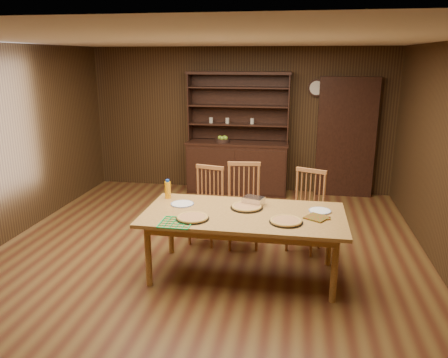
% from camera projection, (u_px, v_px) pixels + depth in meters
% --- Properties ---
extents(floor, '(6.00, 6.00, 0.00)m').
position_uv_depth(floor, '(206.00, 255.00, 5.51)').
color(floor, brown).
rests_on(floor, ground).
extents(room_shell, '(6.00, 6.00, 6.00)m').
position_uv_depth(room_shell, '(205.00, 132.00, 5.08)').
color(room_shell, white).
rests_on(room_shell, floor).
extents(china_hutch, '(1.84, 0.52, 2.17)m').
position_uv_depth(china_hutch, '(237.00, 160.00, 7.96)').
color(china_hutch, black).
rests_on(china_hutch, floor).
extents(doorway, '(1.00, 0.18, 2.10)m').
position_uv_depth(doorway, '(346.00, 138.00, 7.66)').
color(doorway, black).
rests_on(doorway, floor).
extents(wall_clock, '(0.30, 0.05, 0.30)m').
position_uv_depth(wall_clock, '(317.00, 88.00, 7.58)').
color(wall_clock, black).
rests_on(wall_clock, room_shell).
extents(dining_table, '(2.22, 1.11, 0.75)m').
position_uv_depth(dining_table, '(244.00, 219.00, 4.85)').
color(dining_table, '#BA8A40').
rests_on(dining_table, floor).
extents(chair_left, '(0.50, 0.48, 1.03)m').
position_uv_depth(chair_left, '(207.00, 202.00, 5.84)').
color(chair_left, '#A56538').
rests_on(chair_left, floor).
extents(chair_center, '(0.50, 0.48, 1.10)m').
position_uv_depth(chair_center, '(244.00, 202.00, 5.72)').
color(chair_center, '#A56538').
rests_on(chair_center, floor).
extents(chair_right, '(0.55, 0.54, 1.05)m').
position_uv_depth(chair_right, '(307.00, 207.00, 5.60)').
color(chair_right, '#A56538').
rests_on(chair_right, floor).
extents(pizza_left, '(0.36, 0.36, 0.04)m').
position_uv_depth(pizza_left, '(192.00, 218.00, 4.64)').
color(pizza_left, black).
rests_on(pizza_left, dining_table).
extents(pizza_right, '(0.35, 0.35, 0.04)m').
position_uv_depth(pizza_right, '(286.00, 221.00, 4.55)').
color(pizza_right, black).
rests_on(pizza_right, dining_table).
extents(pizza_center, '(0.37, 0.37, 0.04)m').
position_uv_depth(pizza_center, '(247.00, 207.00, 4.98)').
color(pizza_center, black).
rests_on(pizza_center, dining_table).
extents(cooling_rack, '(0.40, 0.40, 0.01)m').
position_uv_depth(cooling_rack, '(176.00, 222.00, 4.53)').
color(cooling_rack, '#0DAF48').
rests_on(cooling_rack, dining_table).
extents(plate_left, '(0.27, 0.27, 0.02)m').
position_uv_depth(plate_left, '(182.00, 204.00, 5.11)').
color(plate_left, white).
rests_on(plate_left, dining_table).
extents(plate_right, '(0.25, 0.25, 0.02)m').
position_uv_depth(plate_right, '(320.00, 211.00, 4.88)').
color(plate_right, white).
rests_on(plate_right, dining_table).
extents(foil_dish, '(0.27, 0.23, 0.09)m').
position_uv_depth(foil_dish, '(253.00, 201.00, 5.09)').
color(foil_dish, white).
rests_on(foil_dish, dining_table).
extents(juice_bottle, '(0.07, 0.07, 0.24)m').
position_uv_depth(juice_bottle, '(168.00, 190.00, 5.32)').
color(juice_bottle, '#FFA20D').
rests_on(juice_bottle, dining_table).
extents(pot_holder_a, '(0.25, 0.25, 0.01)m').
position_uv_depth(pot_holder_a, '(319.00, 217.00, 4.68)').
color(pot_holder_a, '#A11C12').
rests_on(pot_holder_a, dining_table).
extents(pot_holder_b, '(0.30, 0.30, 0.02)m').
position_uv_depth(pot_holder_b, '(317.00, 218.00, 4.67)').
color(pot_holder_b, '#A11C12').
rests_on(pot_holder_b, dining_table).
extents(fruit_bowl, '(0.26, 0.26, 0.12)m').
position_uv_depth(fruit_bowl, '(223.00, 140.00, 7.84)').
color(fruit_bowl, black).
rests_on(fruit_bowl, china_hutch).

